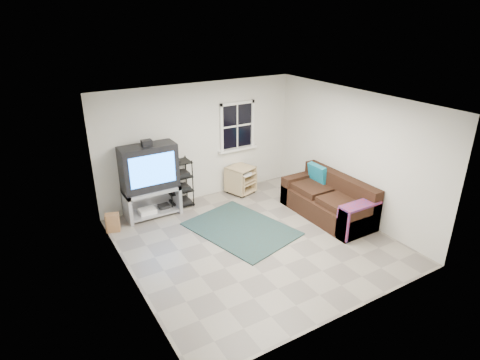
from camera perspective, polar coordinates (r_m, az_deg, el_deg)
room at (r=9.22m, az=-0.40°, el=7.27°), size 4.60×4.62×4.60m
tv_unit at (r=8.31m, az=-12.76°, el=0.71°), size 1.12×0.56×1.65m
av_rack at (r=8.76m, az=-8.64°, el=-0.91°), size 0.53×0.39×1.07m
side_table_left at (r=9.38m, az=-0.14°, el=0.20°), size 0.69×0.69×0.64m
side_table_right at (r=9.38m, az=0.35°, el=-0.10°), size 0.58×0.58×0.53m
sofa at (r=8.51m, az=12.53°, el=-2.97°), size 0.91×2.05×0.94m
shag_rug at (r=7.94m, az=0.15°, el=-6.94°), size 1.92×2.32×0.02m
paper_bag at (r=8.19m, az=-17.66°, el=-5.78°), size 0.30×0.24×0.37m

